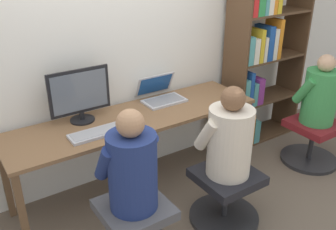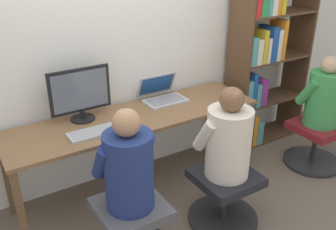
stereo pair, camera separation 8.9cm
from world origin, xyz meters
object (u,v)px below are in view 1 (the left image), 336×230
laptop (161,95)px  keyboard (98,133)px  bookshelf (258,60)px  person_at_laptop (229,138)px  person_near_shelf (320,94)px  office_chair_left (135,229)px  office_chair_right (225,195)px  desktop_monitor (80,95)px  office_chair_side (312,140)px  person_at_monitor (132,167)px

laptop → keyboard: size_ratio=0.86×
keyboard → bookshelf: bookshelf is taller
person_at_laptop → person_near_shelf: bearing=7.9°
office_chair_left → person_at_laptop: size_ratio=0.80×
person_near_shelf → office_chair_right: bearing=-171.8°
bookshelf → person_near_shelf: size_ratio=2.76×
bookshelf → person_near_shelf: 0.70m
desktop_monitor → laptop: bearing=0.4°
bookshelf → desktop_monitor: bearing=178.3°
desktop_monitor → laptop: desktop_monitor is taller
person_at_laptop → bookshelf: size_ratio=0.38×
keyboard → office_chair_left: 0.76m
bookshelf → person_near_shelf: bookshelf is taller
office_chair_left → keyboard: bearing=88.8°
desktop_monitor → person_at_laptop: (0.78, -0.89, -0.21)m
person_near_shelf → desktop_monitor: bearing=161.3°
keyboard → person_near_shelf: bearing=-11.5°
desktop_monitor → office_chair_left: 1.11m
desktop_monitor → office_chair_side: (2.09, -0.71, -0.72)m
laptop → office_chair_left: 1.26m
office_chair_right → person_at_monitor: 0.94m
person_at_laptop → desktop_monitor: bearing=131.2°
person_at_monitor → person_at_laptop: bearing=-3.9°
keyboard → person_near_shelf: person_near_shelf is taller
keyboard → laptop: bearing=21.1°
desktop_monitor → office_chair_right: 1.39m
laptop → office_chair_left: laptop is taller
desktop_monitor → bookshelf: bearing=-1.7°
laptop → person_near_shelf: size_ratio=0.55×
bookshelf → office_chair_side: bearing=-74.5°
desktop_monitor → person_at_laptop: 1.20m
laptop → office_chair_side: size_ratio=0.67×
laptop → office_chair_right: 1.05m
office_chair_right → person_near_shelf: bearing=8.2°
laptop → office_chair_right: size_ratio=0.67×
office_chair_left → office_chair_side: 2.10m
person_at_laptop → office_chair_side: bearing=7.7°
office_chair_left → bookshelf: size_ratio=0.30×
office_chair_right → desktop_monitor: bearing=131.0°
person_at_monitor → person_near_shelf: bearing=3.5°
office_chair_right → person_at_monitor: bearing=175.6°
person_at_monitor → office_chair_side: bearing=3.4°
office_chair_right → bookshelf: size_ratio=0.30×
keyboard → person_near_shelf: 2.12m
office_chair_right → person_near_shelf: person_near_shelf is taller
keyboard → bookshelf: (1.90, 0.23, 0.19)m
person_at_monitor → office_chair_left: bearing=-90.0°
keyboard → office_chair_right: keyboard is taller
desktop_monitor → person_near_shelf: size_ratio=0.73×
office_chair_left → office_chair_side: size_ratio=1.00×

